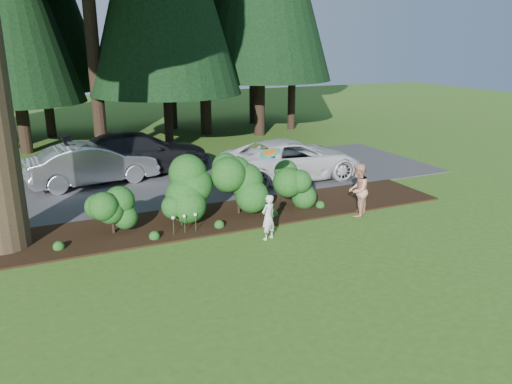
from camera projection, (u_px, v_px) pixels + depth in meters
ground at (229, 269)px, 11.14m from camera, size 80.00×80.00×0.00m
mulch_bed at (187, 222)px, 13.97m from camera, size 16.00×2.50×0.05m
driveway at (152, 184)px, 17.68m from camera, size 22.00×6.00×0.03m
shrub_row at (213, 193)px, 13.94m from camera, size 6.53×1.60×1.61m
lily_cluster at (184, 217)px, 12.97m from camera, size 0.69×0.09×0.57m
car_silver_wagon at (92, 164)px, 17.44m from camera, size 4.60×2.18×1.46m
car_white_suv at (292, 160)px, 18.13m from camera, size 5.21×2.43×1.44m
car_dark_suv at (139, 153)px, 18.92m from camera, size 5.39×2.23×1.56m
child at (268, 217)px, 12.68m from camera, size 0.51×0.43×1.19m
adult at (358, 190)px, 14.32m from camera, size 0.96×0.94×1.56m
frisbee at (270, 153)px, 12.60m from camera, size 0.53×0.55×0.21m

